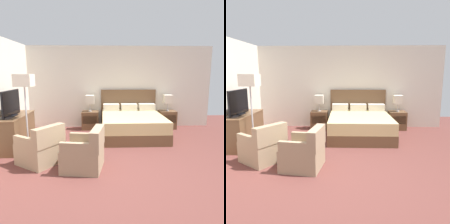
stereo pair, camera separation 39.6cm
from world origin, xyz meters
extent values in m
plane|color=brown|center=(0.00, 0.00, 0.00)|extent=(10.20, 10.20, 0.00)
cube|color=silver|center=(0.00, 3.43, 1.26)|extent=(6.33, 0.06, 2.53)
cube|color=brown|center=(0.55, 2.33, 0.14)|extent=(1.65, 1.96, 0.28)
cube|color=#D6BC7F|center=(0.55, 2.33, 0.43)|extent=(1.64, 1.94, 0.29)
cube|color=brown|center=(0.55, 3.34, 0.60)|extent=(1.72, 0.05, 1.19)
cube|color=beige|center=(0.00, 3.14, 0.67)|extent=(0.48, 0.28, 0.20)
cube|color=beige|center=(0.55, 3.14, 0.67)|extent=(0.48, 0.28, 0.20)
cube|color=beige|center=(1.10, 3.14, 0.67)|extent=(0.48, 0.28, 0.20)
cube|color=brown|center=(-0.65, 3.12, 0.28)|extent=(0.50, 0.45, 0.55)
cube|color=#473120|center=(-0.65, 2.90, 0.33)|extent=(0.43, 0.01, 0.24)
cube|color=brown|center=(1.75, 3.12, 0.28)|extent=(0.50, 0.45, 0.55)
cube|color=#473120|center=(1.75, 2.90, 0.33)|extent=(0.43, 0.01, 0.24)
cylinder|color=#B7B7BC|center=(-0.65, 3.12, 0.56)|extent=(0.11, 0.11, 0.02)
cylinder|color=#B7B7BC|center=(-0.65, 3.12, 0.68)|extent=(0.02, 0.02, 0.22)
cube|color=beige|center=(-0.65, 3.12, 0.92)|extent=(0.26, 0.26, 0.26)
cylinder|color=#B7B7BC|center=(1.75, 3.12, 0.56)|extent=(0.11, 0.11, 0.02)
cylinder|color=#B7B7BC|center=(1.75, 3.12, 0.68)|extent=(0.02, 0.02, 0.22)
cube|color=beige|center=(1.75, 3.12, 0.92)|extent=(0.26, 0.26, 0.26)
cube|color=brown|center=(-2.28, 1.47, 0.38)|extent=(0.51, 1.32, 0.77)
cube|color=brown|center=(-2.28, 1.47, 0.76)|extent=(0.53, 1.36, 0.02)
cube|color=black|center=(-2.28, 1.38, 0.78)|extent=(0.18, 0.27, 0.02)
cube|color=black|center=(-2.28, 1.38, 1.06)|extent=(0.04, 0.88, 0.56)
cube|color=black|center=(-2.26, 1.38, 1.06)|extent=(0.01, 0.86, 0.54)
cube|color=#383333|center=(-2.29, 1.05, 0.78)|extent=(0.25, 0.22, 0.03)
cube|color=#9E8466|center=(-1.47, 0.57, 0.20)|extent=(0.95, 0.95, 0.40)
cube|color=#9E8466|center=(-1.24, 0.41, 0.58)|extent=(0.52, 0.65, 0.36)
cube|color=#9E8466|center=(-1.63, 0.32, 0.49)|extent=(0.57, 0.43, 0.18)
cube|color=#9E8466|center=(-1.30, 0.81, 0.49)|extent=(0.57, 0.43, 0.18)
cube|color=#9E8466|center=(-0.63, 0.27, 0.20)|extent=(0.77, 0.77, 0.40)
cube|color=#9E8466|center=(-0.36, 0.23, 0.58)|extent=(0.26, 0.70, 0.36)
cube|color=#9E8466|center=(-0.67, -0.02, 0.49)|extent=(0.63, 0.18, 0.18)
cube|color=#9E8466|center=(-0.58, 0.56, 0.49)|extent=(0.63, 0.18, 0.18)
cylinder|color=#B7B7BC|center=(-1.86, 1.07, 0.01)|extent=(0.28, 0.28, 0.02)
cylinder|color=#B7B7BC|center=(-1.86, 1.07, 0.73)|extent=(0.03, 0.03, 1.42)
cube|color=beige|center=(-1.86, 1.07, 1.56)|extent=(0.34, 0.34, 0.25)
camera|label=1|loc=(-0.26, -3.47, 1.72)|focal=35.00mm
camera|label=2|loc=(0.13, -3.48, 1.72)|focal=35.00mm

